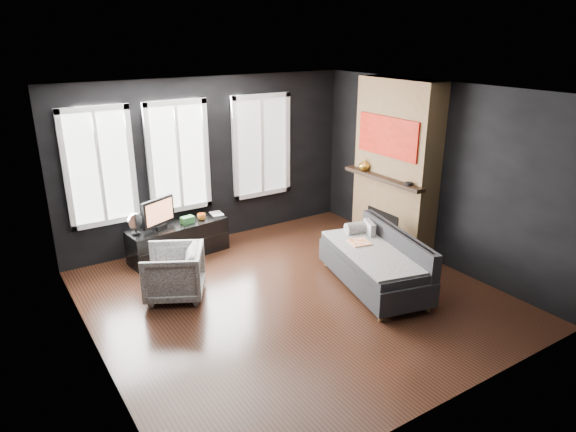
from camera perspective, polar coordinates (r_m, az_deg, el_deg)
floor at (r=6.94m, az=0.65°, el=-9.05°), size 5.00×5.00×0.00m
ceiling at (r=6.11m, az=0.75°, el=13.70°), size 5.00×5.00×0.00m
wall_back at (r=8.52m, az=-8.65°, el=6.02°), size 5.00×0.02×2.70m
wall_left at (r=5.52m, az=-21.55°, el=-2.93°), size 0.02×5.00×2.70m
wall_right at (r=8.00m, az=15.88°, el=4.57°), size 0.02×5.00×2.70m
windows at (r=8.13m, az=-11.86°, el=12.56°), size 4.00×0.16×1.76m
fireplace at (r=8.25m, az=11.86°, el=5.37°), size 0.70×1.62×2.70m
sofa at (r=7.15m, az=9.54°, el=-4.86°), size 1.34×2.03×0.80m
stripe_pillow at (r=7.61m, az=9.02°, el=-1.81°), size 0.20×0.34×0.33m
armchair at (r=6.97m, az=-12.60°, el=-5.91°), size 0.96×0.98×0.76m
media_console at (r=8.22m, az=-12.05°, el=-2.67°), size 1.60×0.67×0.53m
monitor at (r=7.92m, az=-14.22°, el=0.46°), size 0.61×0.38×0.55m
desk_fan at (r=7.83m, az=-16.62°, el=-0.82°), size 0.29×0.29×0.33m
mug at (r=8.23m, az=-9.60°, el=0.02°), size 0.14×0.11×0.13m
book at (r=8.39m, az=-8.57°, el=0.89°), size 0.18×0.04×0.25m
storage_box at (r=8.13m, az=-11.12°, el=-0.43°), size 0.21×0.15×0.11m
mantel_vase at (r=8.41m, az=8.48°, el=5.65°), size 0.24×0.24×0.18m
mantel_clock at (r=7.73m, az=13.30°, el=3.52°), size 0.15×0.15×0.04m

